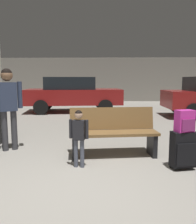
{
  "coord_description": "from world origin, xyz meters",
  "views": [
    {
      "loc": [
        0.42,
        -2.81,
        1.41
      ],
      "look_at": [
        0.27,
        1.3,
        0.85
      ],
      "focal_mm": 38.35,
      "sensor_mm": 36.0,
      "label": 1
    }
  ],
  "objects_px": {
    "child": "(79,132)",
    "adult": "(8,100)",
    "backpack_bright": "(185,121)",
    "parked_car_far": "(73,93)",
    "suitcase": "(183,149)",
    "bench": "(113,132)"
  },
  "relations": [
    {
      "from": "bench",
      "to": "parked_car_far",
      "type": "distance_m",
      "value": 6.26
    },
    {
      "from": "adult",
      "to": "suitcase",
      "type": "bearing_deg",
      "value": -16.28
    },
    {
      "from": "backpack_bright",
      "to": "parked_car_far",
      "type": "bearing_deg",
      "value": 111.94
    },
    {
      "from": "child",
      "to": "parked_car_far",
      "type": "xyz_separation_m",
      "value": [
        -1.04,
        6.66,
        0.23
      ]
    },
    {
      "from": "suitcase",
      "to": "backpack_bright",
      "type": "xyz_separation_m",
      "value": [
        0.0,
        -0.0,
        0.45
      ]
    },
    {
      "from": "child",
      "to": "adult",
      "type": "relative_size",
      "value": 0.57
    },
    {
      "from": "backpack_bright",
      "to": "adult",
      "type": "xyz_separation_m",
      "value": [
        -3.15,
        0.92,
        0.23
      ]
    },
    {
      "from": "backpack_bright",
      "to": "child",
      "type": "bearing_deg",
      "value": 179.01
    },
    {
      "from": "parked_car_far",
      "to": "backpack_bright",
      "type": "bearing_deg",
      "value": -68.06
    },
    {
      "from": "bench",
      "to": "backpack_bright",
      "type": "bearing_deg",
      "value": -31.03
    },
    {
      "from": "backpack_bright",
      "to": "suitcase",
      "type": "bearing_deg",
      "value": 168.87
    },
    {
      "from": "bench",
      "to": "parked_car_far",
      "type": "relative_size",
      "value": 0.39
    },
    {
      "from": "parked_car_far",
      "to": "child",
      "type": "bearing_deg",
      "value": -81.14
    },
    {
      "from": "backpack_bright",
      "to": "adult",
      "type": "relative_size",
      "value": 0.21
    },
    {
      "from": "backpack_bright",
      "to": "child",
      "type": "relative_size",
      "value": 0.36
    },
    {
      "from": "bench",
      "to": "backpack_bright",
      "type": "distance_m",
      "value": 1.31
    },
    {
      "from": "child",
      "to": "parked_car_far",
      "type": "distance_m",
      "value": 6.75
    },
    {
      "from": "suitcase",
      "to": "child",
      "type": "distance_m",
      "value": 1.67
    },
    {
      "from": "suitcase",
      "to": "parked_car_far",
      "type": "bearing_deg",
      "value": 111.93
    },
    {
      "from": "backpack_bright",
      "to": "adult",
      "type": "distance_m",
      "value": 3.29
    },
    {
      "from": "suitcase",
      "to": "adult",
      "type": "distance_m",
      "value": 3.35
    },
    {
      "from": "backpack_bright",
      "to": "parked_car_far",
      "type": "relative_size",
      "value": 0.08
    }
  ]
}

